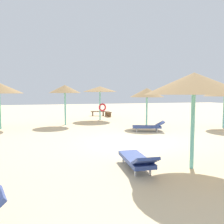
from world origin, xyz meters
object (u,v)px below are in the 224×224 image
at_px(parasol_7, 100,90).
at_px(bench_0, 98,112).
at_px(parasol_3, 147,93).
at_px(parasol_8, 65,89).
at_px(parasol_0, 194,84).
at_px(lounger_0, 137,159).
at_px(bench_1, 108,113).
at_px(lounger_3, 149,126).

bearing_deg(parasol_7, bench_0, 78.97).
xyz_separation_m(parasol_7, bench_0, (0.71, 3.65, -2.30)).
xyz_separation_m(parasol_3, parasol_8, (-5.22, 2.70, 0.27)).
xyz_separation_m(parasol_0, lounger_0, (-1.63, 0.37, -2.23)).
bearing_deg(lounger_0, parasol_7, 80.52).
distance_m(parasol_8, bench_1, 7.09).
relative_size(parasol_8, bench_1, 1.91).
xyz_separation_m(parasol_0, parasol_8, (-2.73, 10.69, 0.06)).
relative_size(lounger_0, lounger_3, 0.97).
bearing_deg(parasol_0, lounger_3, 74.02).
xyz_separation_m(lounger_0, lounger_3, (3.43, 5.91, 0.00)).
bearing_deg(bench_0, parasol_7, -101.03).
bearing_deg(lounger_3, bench_1, 89.02).
xyz_separation_m(parasol_3, lounger_3, (-0.69, -1.70, -2.03)).
height_order(parasol_7, lounger_3, parasol_7).
bearing_deg(parasol_7, parasol_0, -92.09).
bearing_deg(parasol_8, parasol_7, 35.15).
distance_m(lounger_0, lounger_3, 6.84).
relative_size(parasol_3, lounger_3, 1.32).
bearing_deg(parasol_8, parasol_0, -75.69).
height_order(parasol_3, lounger_3, parasol_3).
height_order(bench_0, bench_1, same).
bearing_deg(parasol_3, bench_0, 98.65).
distance_m(lounger_0, bench_0, 16.46).
xyz_separation_m(parasol_0, parasol_3, (2.49, 7.99, -0.20)).
distance_m(parasol_0, lounger_0, 2.79).
relative_size(parasol_0, bench_1, 1.92).
bearing_deg(parasol_3, bench_1, 94.06).
bearing_deg(parasol_7, parasol_3, -67.83).
distance_m(parasol_3, lounger_3, 2.74).
height_order(parasol_3, bench_1, parasol_3).
bearing_deg(parasol_0, parasol_7, 87.91).
relative_size(parasol_3, bench_1, 1.74).
bearing_deg(parasol_8, lounger_0, -83.91).
bearing_deg(parasol_3, parasol_8, 152.63).
height_order(parasol_0, parasol_7, parasol_7).
height_order(parasol_0, parasol_8, parasol_8).
bearing_deg(parasol_3, lounger_3, -112.06).
bearing_deg(bench_1, parasol_8, -134.23).
height_order(parasol_0, lounger_0, parasol_0).
height_order(parasol_8, bench_1, parasol_8).
height_order(parasol_0, bench_0, parasol_0).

